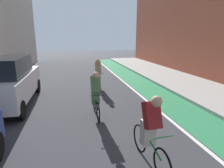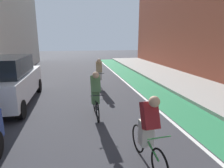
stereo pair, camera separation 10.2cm
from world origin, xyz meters
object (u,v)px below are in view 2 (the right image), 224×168
object	(u,v)px
cyclist_trailing	(96,93)
parked_suv_white	(8,81)
cyclist_far	(99,73)
cyclist_mid	(148,128)

from	to	relation	value
cyclist_trailing	parked_suv_white	bearing A→B (deg)	150.98
parked_suv_white	cyclist_far	distance (m)	4.41
cyclist_trailing	cyclist_far	world-z (taller)	cyclist_far
parked_suv_white	cyclist_trailing	xyz separation A→B (m)	(3.34, -1.86, -0.17)
cyclist_far	cyclist_trailing	bearing A→B (deg)	-99.33
cyclist_mid	cyclist_far	world-z (taller)	cyclist_far
cyclist_trailing	cyclist_far	size ratio (longest dim) A/B	0.99
cyclist_mid	parked_suv_white	bearing A→B (deg)	131.21
cyclist_mid	cyclist_far	xyz separation A→B (m)	(-0.16, 6.64, 0.00)
cyclist_mid	cyclist_far	distance (m)	6.64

